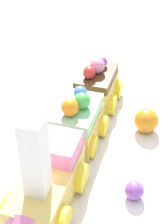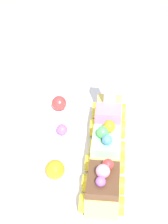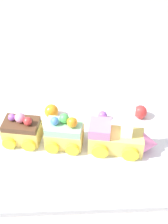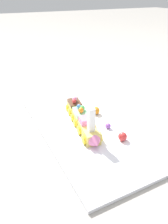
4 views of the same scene
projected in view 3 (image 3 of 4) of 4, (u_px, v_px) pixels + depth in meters
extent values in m
plane|color=gray|center=(82.00, 140.00, 0.67)|extent=(10.00, 10.00, 0.00)
cube|color=white|center=(82.00, 138.00, 0.66)|extent=(0.65, 0.36, 0.01)
cube|color=#EACC66|center=(116.00, 141.00, 0.62)|extent=(0.11, 0.07, 0.04)
cube|color=pink|center=(100.00, 128.00, 0.60)|extent=(0.05, 0.05, 0.02)
cone|color=pink|center=(150.00, 144.00, 0.61)|extent=(0.04, 0.05, 0.04)
cube|color=white|center=(127.00, 131.00, 0.60)|extent=(0.02, 0.02, 0.02)
cube|color=white|center=(128.00, 123.00, 0.58)|extent=(0.02, 0.02, 0.02)
cube|color=white|center=(129.00, 114.00, 0.57)|extent=(0.02, 0.02, 0.02)
cube|color=white|center=(130.00, 105.00, 0.56)|extent=(0.02, 0.02, 0.02)
cylinder|color=yellow|center=(130.00, 154.00, 0.60)|extent=(0.03, 0.01, 0.03)
cylinder|color=yellow|center=(131.00, 134.00, 0.64)|extent=(0.03, 0.01, 0.03)
cylinder|color=yellow|center=(100.00, 151.00, 0.60)|extent=(0.03, 0.01, 0.03)
cylinder|color=yellow|center=(102.00, 131.00, 0.65)|extent=(0.03, 0.01, 0.03)
cube|color=#EACC66|center=(65.00, 137.00, 0.63)|extent=(0.08, 0.06, 0.04)
cube|color=#93DBA3|center=(64.00, 127.00, 0.61)|extent=(0.08, 0.06, 0.02)
sphere|color=#4C84E0|center=(55.00, 121.00, 0.60)|extent=(0.02, 0.02, 0.02)
sphere|color=#4CBC56|center=(64.00, 118.00, 0.61)|extent=(0.02, 0.02, 0.02)
sphere|color=orange|center=(72.00, 122.00, 0.60)|extent=(0.02, 0.02, 0.02)
cylinder|color=yellow|center=(72.00, 150.00, 0.61)|extent=(0.03, 0.01, 0.03)
cylinder|color=yellow|center=(77.00, 130.00, 0.65)|extent=(0.03, 0.01, 0.03)
cylinder|color=yellow|center=(52.00, 148.00, 0.61)|extent=(0.03, 0.01, 0.03)
cylinder|color=yellow|center=(58.00, 128.00, 0.66)|extent=(0.03, 0.01, 0.03)
cube|color=#EACC66|center=(22.00, 133.00, 0.64)|extent=(0.08, 0.06, 0.04)
cube|color=brown|center=(21.00, 124.00, 0.62)|extent=(0.08, 0.06, 0.01)
sphere|color=#9956C6|center=(11.00, 118.00, 0.62)|extent=(0.02, 0.02, 0.01)
sphere|color=pink|center=(20.00, 118.00, 0.61)|extent=(0.02, 0.02, 0.02)
sphere|color=red|center=(28.00, 121.00, 0.61)|extent=(0.02, 0.02, 0.02)
cylinder|color=yellow|center=(29.00, 145.00, 0.62)|extent=(0.03, 0.01, 0.03)
cylinder|color=yellow|center=(36.00, 126.00, 0.66)|extent=(0.03, 0.01, 0.03)
cylinder|color=yellow|center=(9.00, 143.00, 0.62)|extent=(0.03, 0.01, 0.03)
cylinder|color=yellow|center=(17.00, 125.00, 0.67)|extent=(0.03, 0.01, 0.03)
sphere|color=red|center=(140.00, 112.00, 0.70)|extent=(0.03, 0.03, 0.03)
sphere|color=#9956C6|center=(103.00, 116.00, 0.69)|extent=(0.02, 0.02, 0.02)
sphere|color=orange|center=(51.00, 111.00, 0.70)|extent=(0.03, 0.03, 0.03)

